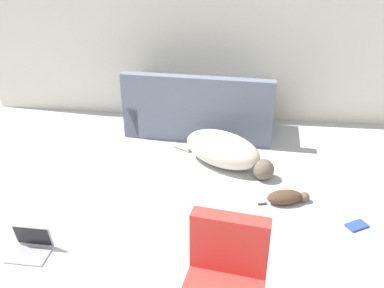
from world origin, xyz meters
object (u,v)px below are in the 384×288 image
at_px(cat, 287,197).
at_px(couch, 200,112).
at_px(dog, 225,150).
at_px(laptop_open, 31,244).
at_px(book_blue, 357,226).

bearing_deg(cat, couch, 109.37).
height_order(dog, laptop_open, dog).
relative_size(dog, laptop_open, 3.72).
xyz_separation_m(dog, book_blue, (1.32, -1.03, -0.18)).
distance_m(cat, laptop_open, 2.51).
relative_size(couch, laptop_open, 5.73).
height_order(couch, dog, couch).
bearing_deg(dog, cat, -16.01).
xyz_separation_m(laptop_open, book_blue, (2.95, 0.68, -0.07)).
bearing_deg(cat, laptop_open, -170.98).
bearing_deg(laptop_open, couch, 65.59).
xyz_separation_m(couch, book_blue, (1.70, -1.90, -0.28)).
bearing_deg(book_blue, couch, 131.85).
bearing_deg(laptop_open, cat, 24.80).
xyz_separation_m(dog, laptop_open, (-1.62, -1.71, -0.12)).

